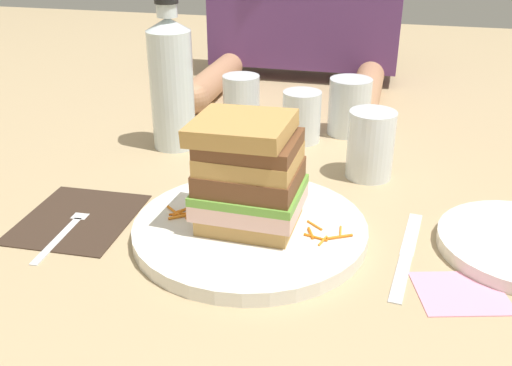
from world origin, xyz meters
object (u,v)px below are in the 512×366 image
main_plate (250,229)px  fork (70,224)px  juice_glass (370,149)px  empty_tumbler_1 (302,117)px  sandwich (249,175)px  knife (406,256)px  empty_tumbler_2 (241,101)px  empty_tumbler_0 (349,107)px  water_bottle (172,82)px  napkin_pink (461,292)px  napkin_dark (78,218)px

main_plate → fork: (-0.23, -0.04, -0.00)m
juice_glass → empty_tumbler_1: (-0.12, 0.12, -0.00)m
sandwich → empty_tumbler_1: sandwich is taller
juice_glass → knife: bearing=-74.5°
juice_glass → empty_tumbler_1: size_ratio=1.17×
empty_tumbler_2 → main_plate: bearing=-73.1°
juice_glass → empty_tumbler_0: juice_glass is taller
main_plate → knife: size_ratio=1.42×
main_plate → knife: (0.19, -0.00, -0.01)m
water_bottle → empty_tumbler_2: bearing=55.5°
main_plate → napkin_pink: 0.25m
napkin_dark → fork: fork is taller
juice_glass → fork: bearing=-145.0°
empty_tumbler_0 → napkin_pink: (0.16, -0.45, -0.05)m
fork → knife: size_ratio=0.83×
empty_tumbler_2 → fork: bearing=-105.2°
empty_tumbler_0 → empty_tumbler_1: bearing=-143.9°
main_plate → fork: bearing=-170.8°
fork → knife: fork is taller
napkin_dark → napkin_pink: 0.47m
juice_glass → napkin_pink: 0.30m
sandwich → empty_tumbler_2: size_ratio=1.44×
napkin_dark → knife: 0.41m
fork → water_bottle: size_ratio=0.69×
napkin_dark → empty_tumbler_0: (0.31, 0.40, 0.05)m
juice_glass → empty_tumbler_0: size_ratio=1.02×
water_bottle → napkin_pink: (0.44, -0.31, -0.11)m
sandwich → fork: size_ratio=0.82×
main_plate → fork: 0.23m
sandwich → napkin_pink: 0.26m
napkin_pink → empty_tumbler_1: bearing=121.5°
empty_tumbler_2 → napkin_pink: 0.57m
napkin_dark → empty_tumbler_2: bearing=73.8°
knife → main_plate: bearing=179.3°
napkin_dark → knife: size_ratio=0.80×
knife → empty_tumbler_0: bearing=105.5°
napkin_dark → water_bottle: size_ratio=0.66×
knife → sandwich: bearing=179.3°
juice_glass → empty_tumbler_0: (-0.05, 0.17, 0.01)m
fork → empty_tumbler_0: 0.52m
knife → empty_tumbler_0: 0.41m
main_plate → napkin_dark: 0.23m
empty_tumbler_0 → empty_tumbler_2: (-0.19, -0.01, -0.00)m
empty_tumbler_0 → fork: bearing=-125.9°
water_bottle → sandwich: bearing=-52.5°
napkin_dark → empty_tumbler_0: bearing=52.6°
napkin_dark → water_bottle: bearing=83.6°
knife → water_bottle: (-0.38, 0.26, 0.11)m
water_bottle → napkin_pink: size_ratio=2.65×
fork → empty_tumbler_2: 0.43m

